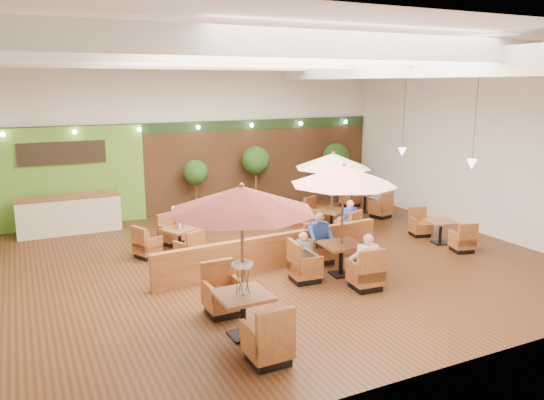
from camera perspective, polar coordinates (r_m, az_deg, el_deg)
room at (r=14.34m, az=-1.45°, el=8.88°), size 14.04×14.00×5.52m
service_counter at (r=17.42m, az=-20.97°, el=-1.46°), size 3.00×0.75×1.18m
booth_divider at (r=13.21m, az=0.16°, el=-5.57°), size 6.26×0.66×0.87m
table_0 at (r=9.25m, az=-3.25°, el=-2.40°), size 2.64×2.79×2.85m
table_1 at (r=12.43m, az=7.37°, el=0.44°), size 2.61×2.69×2.72m
table_2 at (r=16.11m, az=6.36°, el=2.73°), size 2.48×2.63×2.52m
table_3 at (r=14.52m, az=-10.75°, el=-4.09°), size 1.78×2.53×1.48m
table_4 at (r=16.00m, az=17.66°, el=-3.35°), size 0.93×2.38×0.85m
table_5 at (r=19.27m, az=9.96°, el=-0.23°), size 1.01×2.60×0.93m
topiary_0 at (r=18.20m, az=-8.21°, el=2.72°), size 0.86×0.86×1.99m
topiary_1 at (r=18.94m, az=-1.76°, el=4.01°), size 1.01×1.01×2.34m
topiary_2 at (r=20.54m, az=6.88°, el=4.47°), size 0.98×0.98×2.29m
diner_0 at (r=11.99m, az=10.09°, el=-5.97°), size 0.41×0.33×0.84m
diner_1 at (r=13.57m, az=5.18°, el=-3.62°), size 0.45×0.39×0.85m
diner_2 at (r=12.28m, az=3.56°, el=-5.52°), size 0.30×0.37×0.74m
diner_3 at (r=15.61m, az=8.23°, el=-1.69°), size 0.42×0.39×0.76m
diner_4 at (r=15.62m, az=8.23°, el=-1.75°), size 0.40×0.38×0.71m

